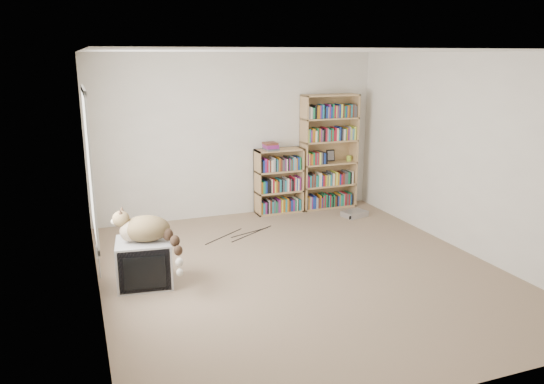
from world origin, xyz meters
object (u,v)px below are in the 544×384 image
object	(u,v)px
bookcase_short	(278,183)
bookcase_tall	(328,155)
dvd_player	(355,214)
crt_tv	(145,262)
cat	(150,233)

from	to	relation	value
bookcase_short	bookcase_tall	bearing A→B (deg)	0.10
bookcase_tall	dvd_player	size ratio (longest dim) A/B	5.04
crt_tv	dvd_player	xyz separation A→B (m)	(3.42, 1.43, -0.21)
cat	bookcase_tall	bearing A→B (deg)	47.07
crt_tv	cat	world-z (taller)	cat
bookcase_tall	cat	bearing A→B (deg)	-145.77
cat	dvd_player	world-z (taller)	cat
crt_tv	cat	bearing A→B (deg)	-43.53
cat	bookcase_short	distance (m)	3.17
cat	bookcase_short	world-z (taller)	bookcase_short
cat	bookcase_short	bearing A→B (deg)	55.96
crt_tv	cat	xyz separation A→B (m)	(0.07, -0.09, 0.36)
cat	bookcase_short	xyz separation A→B (m)	(2.31, 2.17, -0.13)
cat	bookcase_tall	world-z (taller)	bookcase_tall
bookcase_tall	crt_tv	bearing A→B (deg)	-147.43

